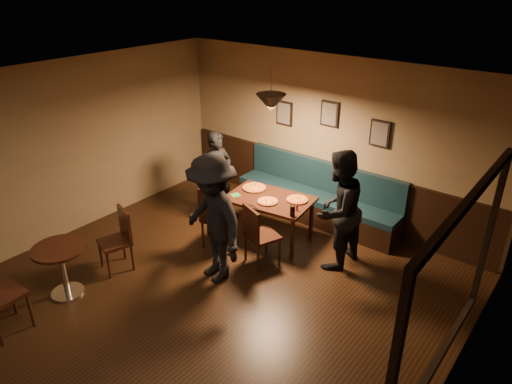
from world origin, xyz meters
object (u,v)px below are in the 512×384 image
Objects in this scene: diner_left at (218,176)px; cafe_chair_far at (114,241)px; chair_near_right at (262,235)px; soda_glass at (292,211)px; tabasco_bottle at (297,207)px; booth_bench at (316,194)px; diner_front at (213,220)px; cafe_table at (63,271)px; dining_table at (269,218)px; cafe_chair_near at (0,294)px; chair_near_left at (219,216)px; diner_right at (338,210)px.

cafe_chair_far is at bearing -179.57° from diner_left.
soda_glass is (0.25, 0.40, 0.31)m from chair_near_right.
tabasco_bottle is 0.14× the size of cafe_chair_far.
booth_bench is 1.61× the size of diner_front.
cafe_table is (-1.63, -2.23, -0.12)m from chair_near_right.
diner_front is at bearing -112.64° from tabasco_bottle.
tabasco_bottle is (0.58, -0.09, 0.42)m from dining_table.
cafe_table is at bearing 91.51° from cafe_chair_near.
dining_table is 1.29× the size of chair_near_left.
dining_table is at bearing 66.38° from cafe_table.
diner_left is 1.74m from soda_glass.
booth_bench is 3.42m from cafe_chair_far.
tabasco_bottle is at bearing -114.63° from cafe_chair_far.
diner_right reaches higher than tabasco_bottle.
cafe_chair_far reaches higher than dining_table.
soda_glass is (1.08, 0.42, 0.28)m from chair_near_left.
cafe_chair_near reaches higher than dining_table.
diner_left is at bearing 170.86° from soda_glass.
chair_near_left is (-0.74, -1.65, 0.01)m from booth_bench.
cafe_table is (-1.54, -3.87, -0.13)m from booth_bench.
diner_front reaches higher than dining_table.
booth_bench is 1.02m from dining_table.
cafe_chair_far is at bearing 87.61° from cafe_chair_near.
diner_left is (-1.48, 0.68, 0.30)m from chair_near_right.
cafe_table is 0.80m from cafe_chair_far.
diner_left is 2.14× the size of cafe_table.
cafe_table is at bearing -113.82° from diner_front.
booth_bench is at bearing -51.89° from diner_left.
diner_right is at bearing 65.68° from diner_front.
soda_glass is (1.72, -0.28, 0.01)m from diner_left.
chair_near_left is 1.61m from cafe_chair_far.
cafe_table is at bearing -35.22° from diner_right.
cafe_chair_near is at bearing -107.44° from booth_bench.
chair_near_left reaches higher than soda_glass.
cafe_chair_far is (-1.22, -2.10, 0.11)m from dining_table.
cafe_chair_far is at bearing -128.08° from dining_table.
dining_table is at bearing -84.99° from diner_right.
chair_near_right is 0.68m from tabasco_bottle.
dining_table is at bearing -103.03° from cafe_chair_far.
cafe_table is (-1.84, -2.81, -0.41)m from tabasco_bottle.
chair_near_left is 0.97× the size of cafe_chair_near.
cafe_chair_near is (0.02, -1.62, 0.07)m from cafe_chair_far.
cafe_chair_far is at bearing -116.57° from chair_near_right.
tabasco_bottle is at bearing 56.72° from cafe_table.
tabasco_bottle is at bearing -90.00° from diner_left.
diner_right is 13.64× the size of tabasco_bottle.
chair_near_left is 1.85m from diner_right.
diner_left is 3.74m from cafe_chair_near.
cafe_chair_near is at bearing -27.54° from diner_right.
chair_near_right is 3.44m from cafe_chair_near.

